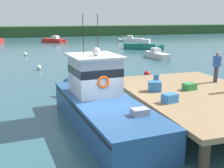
% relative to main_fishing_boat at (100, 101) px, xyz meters
% --- Properties ---
extents(ground_plane, '(200.00, 200.00, 0.00)m').
position_rel_main_fishing_boat_xyz_m(ground_plane, '(-0.16, -0.70, -1.01)').
color(ground_plane, '#2D5660').
extents(dock, '(6.00, 9.00, 1.20)m').
position_rel_main_fishing_boat_xyz_m(dock, '(4.64, -0.70, 0.07)').
color(dock, '#4C3D2D').
rests_on(dock, ground).
extents(main_fishing_boat, '(3.14, 9.91, 4.80)m').
position_rel_main_fishing_boat_xyz_m(main_fishing_boat, '(0.00, 0.00, 0.00)').
color(main_fishing_boat, '#285184').
rests_on(main_fishing_boat, ground).
extents(crate_stack_mid_dock, '(0.67, 0.54, 0.32)m').
position_rel_main_fishing_boat_xyz_m(crate_stack_mid_dock, '(4.51, -0.06, 0.35)').
color(crate_stack_mid_dock, '#2D8442').
rests_on(crate_stack_mid_dock, dock).
extents(crate_stack_near_edge, '(0.69, 0.57, 0.36)m').
position_rel_main_fishing_boat_xyz_m(crate_stack_near_edge, '(2.57, -1.61, 0.37)').
color(crate_stack_near_edge, '#3370B2').
rests_on(crate_stack_near_edge, dock).
extents(crate_single_by_cleat, '(0.72, 0.63, 0.47)m').
position_rel_main_fishing_boat_xyz_m(crate_single_by_cleat, '(2.79, 0.23, 0.43)').
color(crate_single_by_cleat, '#3370B2').
rests_on(crate_single_by_cleat, dock).
extents(bait_bucket, '(0.32, 0.32, 0.34)m').
position_rel_main_fishing_boat_xyz_m(bait_bucket, '(3.90, 2.29, 0.36)').
color(bait_bucket, '#2866B2').
rests_on(bait_bucket, dock).
extents(deckhand_by_the_boat, '(0.36, 0.22, 1.63)m').
position_rel_main_fishing_boat_xyz_m(deckhand_by_the_boat, '(6.78, 0.95, 1.05)').
color(deckhand_by_the_boat, '#383842').
rests_on(deckhand_by_the_boat, dock).
extents(moored_boat_far_left, '(4.52, 3.12, 1.19)m').
position_rel_main_fishing_boat_xyz_m(moored_boat_far_left, '(17.15, 39.18, -0.60)').
color(moored_boat_far_left, white).
rests_on(moored_boat_far_left, ground).
extents(moored_boat_mid_harbor, '(5.48, 4.25, 1.49)m').
position_rel_main_fishing_boat_xyz_m(moored_boat_mid_harbor, '(13.94, 26.68, -0.50)').
color(moored_boat_mid_harbor, '#196B5B').
rests_on(moored_boat_mid_harbor, ground).
extents(moored_boat_far_right, '(4.44, 4.09, 1.28)m').
position_rel_main_fishing_boat_xyz_m(moored_boat_far_right, '(2.74, 41.78, -0.57)').
color(moored_boat_far_right, red).
rests_on(moored_boat_far_right, ground).
extents(moored_boat_outer_mooring, '(1.35, 4.56, 1.15)m').
position_rel_main_fishing_boat_xyz_m(moored_boat_outer_mooring, '(11.72, 17.73, -0.61)').
color(moored_boat_outer_mooring, silver).
rests_on(moored_boat_outer_mooring, ground).
extents(mooring_buoy_channel_marker, '(0.44, 0.44, 0.44)m').
position_rel_main_fishing_boat_xyz_m(mooring_buoy_channel_marker, '(-1.76, 14.28, -0.79)').
color(mooring_buoy_channel_marker, silver).
rests_on(mooring_buoy_channel_marker, ground).
extents(mooring_buoy_inshore, '(0.48, 0.48, 0.48)m').
position_rel_main_fishing_boat_xyz_m(mooring_buoy_inshore, '(6.26, 8.55, -0.77)').
color(mooring_buoy_inshore, red).
rests_on(mooring_buoy_inshore, ground).
extents(mooring_buoy_outer, '(0.35, 0.35, 0.35)m').
position_rel_main_fishing_boat_xyz_m(mooring_buoy_outer, '(5.19, 19.14, -0.83)').
color(mooring_buoy_outer, silver).
rests_on(mooring_buoy_outer, ground).
extents(mooring_buoy_spare_mooring, '(0.44, 0.44, 0.44)m').
position_rel_main_fishing_boat_xyz_m(mooring_buoy_spare_mooring, '(-2.73, 24.46, -0.79)').
color(mooring_buoy_spare_mooring, silver).
rests_on(mooring_buoy_spare_mooring, ground).
extents(far_shoreline, '(120.00, 8.00, 2.40)m').
position_rel_main_fishing_boat_xyz_m(far_shoreline, '(-0.16, 61.30, 0.19)').
color(far_shoreline, '#284723').
rests_on(far_shoreline, ground).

